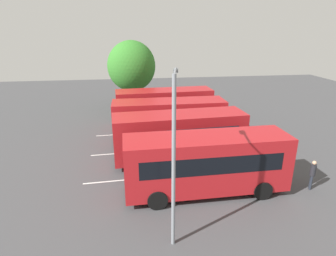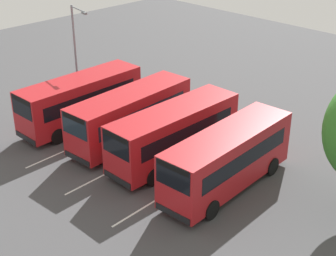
{
  "view_description": "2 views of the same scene",
  "coord_description": "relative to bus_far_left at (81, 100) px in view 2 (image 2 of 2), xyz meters",
  "views": [
    {
      "loc": [
        -3.55,
        -19.95,
        8.95
      ],
      "look_at": [
        -0.58,
        1.3,
        1.32
      ],
      "focal_mm": 30.11,
      "sensor_mm": 36.0,
      "label": 1
    },
    {
      "loc": [
        19.36,
        21.07,
        15.76
      ],
      "look_at": [
        -0.37,
        1.37,
        2.05
      ],
      "focal_mm": 54.8,
      "sensor_mm": 36.0,
      "label": 2
    }
  ],
  "objects": [
    {
      "name": "bus_center_right",
      "position": [
        -0.95,
        8.11,
        0.0
      ],
      "size": [
        9.14,
        2.66,
        3.45
      ],
      "rotation": [
        0.0,
        0.0,
        0.0
      ],
      "color": "#AD191E",
      "rests_on": "ground"
    },
    {
      "name": "lane_stripe_outer_left",
      "position": [
        -0.55,
        2.19,
        -1.89
      ],
      "size": [
        13.24,
        0.73,
        0.01
      ],
      "primitive_type": "cube",
      "rotation": [
        0.0,
        0.0,
        0.05
      ],
      "color": "silver",
      "rests_on": "ground"
    },
    {
      "name": "street_lamp",
      "position": [
        -2.46,
        -3.58,
        2.4
      ],
      "size": [
        0.63,
        2.42,
        7.44
      ],
      "rotation": [
        0.0,
        0.0,
        1.38
      ],
      "color": "gray",
      "rests_on": "ground"
    },
    {
      "name": "lane_stripe_inner_right",
      "position": [
        -0.55,
        10.34,
        -1.89
      ],
      "size": [
        13.24,
        0.73,
        0.01
      ],
      "primitive_type": "cube",
      "rotation": [
        0.0,
        0.0,
        0.05
      ],
      "color": "silver",
      "rests_on": "ground"
    },
    {
      "name": "lane_stripe_inner_left",
      "position": [
        -0.55,
        6.27,
        -1.89
      ],
      "size": [
        13.24,
        0.73,
        0.01
      ],
      "primitive_type": "cube",
      "rotation": [
        0.0,
        0.0,
        0.05
      ],
      "color": "silver",
      "rests_on": "ground"
    },
    {
      "name": "bus_far_left",
      "position": [
        0.0,
        0.0,
        0.0
      ],
      "size": [
        9.17,
        2.76,
        3.45
      ],
      "rotation": [
        0.0,
        0.0,
        0.02
      ],
      "color": "#AD191E",
      "rests_on": "ground"
    },
    {
      "name": "bus_far_right",
      "position": [
        -0.81,
        12.34,
        0.0
      ],
      "size": [
        9.24,
        3.0,
        3.45
      ],
      "rotation": [
        0.0,
        0.0,
        0.05
      ],
      "color": "#AD191E",
      "rests_on": "ground"
    },
    {
      "name": "bus_center_left",
      "position": [
        -0.75,
        4.36,
        0.0
      ],
      "size": [
        9.25,
        3.04,
        3.45
      ],
      "rotation": [
        0.0,
        0.0,
        0.06
      ],
      "color": "#AD191E",
      "rests_on": "ground"
    },
    {
      "name": "ground_plane",
      "position": [
        -0.55,
        6.27,
        -1.9
      ],
      "size": [
        66.4,
        66.4,
        0.0
      ],
      "primitive_type": "plane",
      "color": "#424244"
    }
  ]
}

